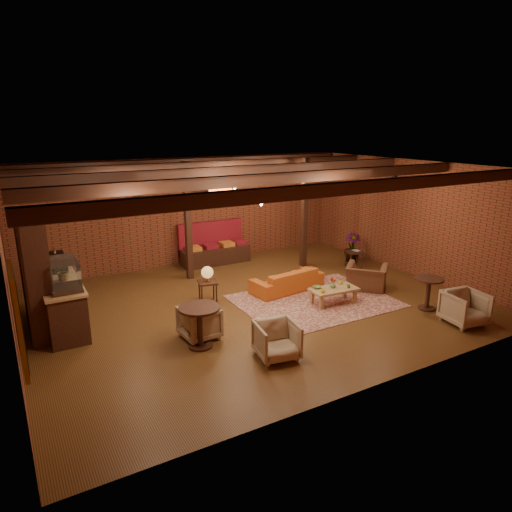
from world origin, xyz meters
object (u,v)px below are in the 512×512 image
side_table_lamp (207,275)px  round_table_right (428,288)px  armchair_right (367,273)px  coffee_table (333,290)px  sofa (287,280)px  armchair_far (465,306)px  armchair_a (200,321)px  plant_tall (354,220)px  armchair_b (277,339)px  round_table_left (200,320)px  side_table_book (354,252)px

side_table_lamp → round_table_right: bearing=-34.1°
armchair_right → round_table_right: 1.73m
coffee_table → sofa: bearing=109.1°
armchair_right → armchair_far: 2.67m
coffee_table → round_table_right: round_table_right is taller
armchair_a → plant_tall: size_ratio=0.28×
sofa → plant_tall: size_ratio=0.73×
coffee_table → armchair_right: armchair_right is taller
armchair_b → round_table_right: bearing=12.3°
armchair_a → coffee_table: bearing=-92.4°
side_table_lamp → round_table_left: bearing=-117.5°
sofa → round_table_right: round_table_right is taller
side_table_lamp → round_table_left: size_ratio=1.10×
coffee_table → side_table_lamp: 3.00m
armchair_b → side_table_book: 6.03m
round_table_left → armchair_right: size_ratio=0.83×
sofa → armchair_a: size_ratio=2.66×
armchair_right → armchair_far: armchair_right is taller
round_table_right → armchair_right: bearing=99.8°
side_table_lamp → armchair_b: size_ratio=1.21×
side_table_book → round_table_right: (-0.67, -3.29, 0.04)m
armchair_right → side_table_lamp: bearing=32.1°
round_table_right → armchair_b: bearing=-177.1°
sofa → armchair_far: size_ratio=2.44×
sofa → armchair_far: bearing=114.9°
armchair_b → armchair_a: bearing=131.6°
side_table_lamp → armchair_a: bearing=-118.6°
sofa → armchair_b: (-2.10, -2.85, 0.09)m
armchair_a → side_table_lamp: bearing=-32.8°
coffee_table → side_table_book: bearing=39.8°
side_table_lamp → armchair_far: size_ratio=1.14×
armchair_a → armchair_far: bearing=-117.0°
sofa → round_table_left: (-3.15, -1.77, 0.28)m
coffee_table → plant_tall: plant_tall is taller
coffee_table → armchair_a: size_ratio=1.61×
round_table_left → armchair_far: (5.32, -1.81, -0.16)m
sofa → armchair_far: (2.17, -3.58, 0.11)m
coffee_table → side_table_lamp: (-2.56, 1.54, 0.34)m
round_table_right → plant_tall: (1.06, 3.83, 0.81)m
armchair_far → plant_tall: bearing=86.3°
side_table_book → armchair_far: size_ratio=0.71×
round_table_left → plant_tall: 7.05m
sofa → coffee_table: size_ratio=1.65×
round_table_right → plant_tall: size_ratio=0.29×
armchair_right → side_table_book: bearing=-72.9°
armchair_a → armchair_b: size_ratio=0.97×
armchair_a → side_table_book: 6.17m
side_table_lamp → round_table_right: (4.24, -2.87, -0.18)m
sofa → armchair_a: 3.32m
side_table_book → plant_tall: (0.39, 0.54, 0.85)m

